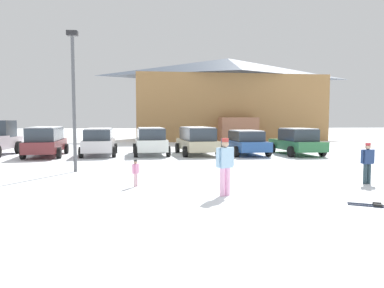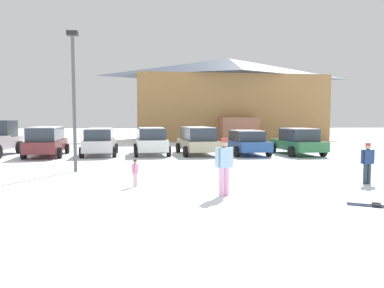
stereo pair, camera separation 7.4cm
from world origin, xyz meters
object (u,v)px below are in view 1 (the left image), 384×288
(parked_white_suv, at_px, (151,140))
(skier_teen_in_navy_coat, at_px, (367,161))
(parked_silver_wagon, at_px, (99,141))
(parked_beige_suv, at_px, (197,140))
(parked_green_coupe, at_px, (297,141))
(parked_maroon_van, at_px, (46,141))
(ski_lodge, at_px, (227,99))
(pair_of_skis, at_px, (379,206))
(parked_blue_hatchback, at_px, (245,142))
(skier_child_in_pink_snowsuit, at_px, (136,171))
(lamp_post, at_px, (74,94))
(skier_adult_in_blue_parka, at_px, (225,163))

(parked_white_suv, xyz_separation_m, skier_teen_in_navy_coat, (7.68, -10.37, -0.12))
(parked_silver_wagon, height_order, parked_beige_suv, parked_beige_suv)
(parked_silver_wagon, relative_size, parked_green_coupe, 0.97)
(parked_maroon_van, bearing_deg, parked_green_coupe, -1.31)
(ski_lodge, distance_m, pair_of_skis, 29.65)
(parked_beige_suv, relative_size, parked_blue_hatchback, 1.00)
(parked_green_coupe, relative_size, skier_teen_in_navy_coat, 3.21)
(ski_lodge, height_order, skier_child_in_pink_snowsuit, ski_lodge)
(parked_white_suv, distance_m, parked_beige_suv, 2.89)
(parked_beige_suv, bearing_deg, parked_silver_wagon, -179.87)
(skier_child_in_pink_snowsuit, height_order, skier_teen_in_navy_coat, skier_teen_in_navy_coat)
(parked_maroon_van, xyz_separation_m, pair_of_skis, (12.37, -13.00, -0.93))
(lamp_post, bearing_deg, parked_beige_suv, 48.59)
(parked_green_coupe, height_order, skier_adult_in_blue_parka, skier_adult_in_blue_parka)
(skier_adult_in_blue_parka, relative_size, pair_of_skis, 1.15)
(parked_blue_hatchback, relative_size, skier_teen_in_navy_coat, 3.27)
(parked_silver_wagon, bearing_deg, parked_maroon_van, -175.22)
(parked_maroon_van, height_order, parked_green_coupe, parked_maroon_van)
(parked_green_coupe, distance_m, skier_adult_in_blue_parka, 12.92)
(skier_child_in_pink_snowsuit, relative_size, lamp_post, 0.15)
(parked_green_coupe, bearing_deg, parked_silver_wagon, 177.16)
(parked_silver_wagon, height_order, pair_of_skis, parked_silver_wagon)
(parked_beige_suv, xyz_separation_m, pair_of_skis, (3.27, -13.27, -0.91))
(ski_lodge, height_order, parked_white_suv, ski_lodge)
(skier_child_in_pink_snowsuit, bearing_deg, parked_green_coupe, 45.51)
(ski_lodge, distance_m, skier_child_in_pink_snowsuit, 27.62)
(parked_beige_suv, distance_m, skier_adult_in_blue_parka, 11.71)
(skier_adult_in_blue_parka, height_order, skier_child_in_pink_snowsuit, skier_adult_in_blue_parka)
(parked_blue_hatchback, height_order, parked_green_coupe, parked_green_coupe)
(ski_lodge, bearing_deg, skier_child_in_pink_snowsuit, -107.27)
(parked_blue_hatchback, relative_size, pair_of_skis, 3.17)
(parked_silver_wagon, xyz_separation_m, skier_teen_in_navy_coat, (10.81, -10.31, -0.10))
(pair_of_skis, bearing_deg, parked_green_coupe, 76.73)
(ski_lodge, height_order, parked_silver_wagon, ski_lodge)
(ski_lodge, bearing_deg, parked_silver_wagon, -124.66)
(ski_lodge, bearing_deg, parked_beige_suv, -107.49)
(lamp_post, bearing_deg, ski_lodge, 64.29)
(parked_white_suv, bearing_deg, skier_child_in_pink_snowsuit, -91.04)
(parked_beige_suv, bearing_deg, lamp_post, -131.41)
(parked_blue_hatchback, xyz_separation_m, skier_teen_in_navy_coat, (1.76, -10.03, 0.01))
(parked_silver_wagon, height_order, parked_white_suv, parked_white_suv)
(ski_lodge, relative_size, skier_teen_in_navy_coat, 14.57)
(parked_green_coupe, height_order, skier_child_in_pink_snowsuit, parked_green_coupe)
(parked_beige_suv, relative_size, parked_green_coupe, 1.02)
(parked_silver_wagon, bearing_deg, skier_child_in_pink_snowsuit, -73.73)
(parked_maroon_van, bearing_deg, skier_child_in_pink_snowsuit, -58.51)
(parked_white_suv, distance_m, parked_green_coupe, 9.17)
(skier_child_in_pink_snowsuit, bearing_deg, skier_adult_in_blue_parka, -30.62)
(ski_lodge, relative_size, parked_blue_hatchback, 4.45)
(parked_silver_wagon, height_order, lamp_post, lamp_post)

